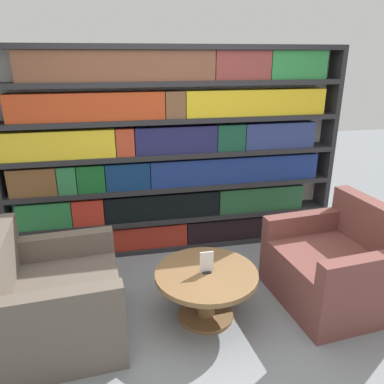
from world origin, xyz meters
TOP-DOWN VIEW (x-y plane):
  - ground_plane at (0.00, 0.00)m, footprint 14.00×14.00m
  - bookshelf at (-0.03, 1.36)m, footprint 3.45×0.30m
  - armchair_left at (-1.11, 0.10)m, footprint 0.93×1.00m
  - armchair_right at (1.16, 0.10)m, footprint 0.95×1.02m
  - coffee_table at (0.03, 0.09)m, footprint 0.81×0.81m
  - table_sign at (0.03, 0.09)m, footprint 0.11×0.06m

SIDE VIEW (x-z plane):
  - ground_plane at x=0.00m, z-range 0.00..0.00m
  - coffee_table at x=0.03m, z-range 0.09..0.51m
  - armchair_left at x=-1.11m, z-range -0.13..0.73m
  - armchair_right at x=1.16m, z-range -0.13..0.73m
  - table_sign at x=0.03m, z-range 0.41..0.58m
  - bookshelf at x=-0.03m, z-range -0.01..2.09m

